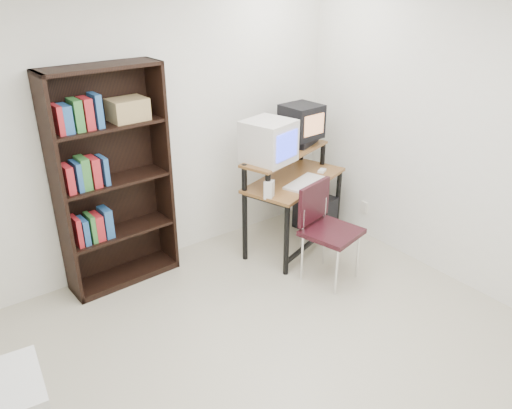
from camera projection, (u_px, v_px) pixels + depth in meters
floor at (288, 374)px, 3.50m from camera, size 4.00×4.00×0.01m
back_wall at (148, 129)px, 4.41m from camera, size 4.00×0.01×2.60m
right_wall at (483, 144)px, 4.02m from camera, size 0.01×4.00×2.60m
computer_desk at (293, 184)px, 4.89m from camera, size 1.22×0.87×0.98m
crt_monitor at (269, 141)px, 4.54m from camera, size 0.49×0.49×0.38m
vcr at (300, 141)px, 5.03m from camera, size 0.43×0.38×0.08m
crt_tv at (302, 121)px, 4.95m from camera, size 0.37×0.37×0.33m
cd_spindle at (293, 151)px, 4.81m from camera, size 0.17×0.17×0.05m
keyboard at (305, 184)px, 4.73m from camera, size 0.51×0.35×0.03m
mousepad at (321, 173)px, 5.03m from camera, size 0.28×0.27×0.01m
mouse at (322, 171)px, 5.01m from camera, size 0.12×0.10×0.03m
desk_speaker at (269, 190)px, 4.43m from camera, size 0.11×0.11×0.17m
pc_tower at (315, 212)px, 5.37m from camera, size 0.29×0.48×0.42m
school_chair at (325, 222)px, 4.41m from camera, size 0.54×0.54×0.89m
bookshelf at (111, 178)px, 4.21m from camera, size 0.97×0.37×1.92m
wall_outlet at (364, 207)px, 5.28m from camera, size 0.02×0.08×0.12m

